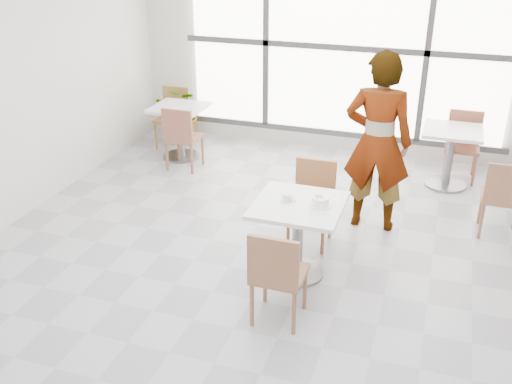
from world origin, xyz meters
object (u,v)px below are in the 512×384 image
(bg_table_left, at_px, (180,125))
(person, at_px, (378,143))
(bg_table_right, at_px, (450,150))
(coffee_cup, at_px, (287,198))
(bg_chair_left_near, at_px, (181,134))
(bg_chair_left_far, at_px, (174,113))
(bg_chair_right_far, at_px, (463,141))
(plant_left, at_px, (183,114))
(bg_chair_right_near, at_px, (504,195))
(chair_far, at_px, (313,196))
(chair_near, at_px, (277,272))
(oatmeal_bowl, at_px, (320,201))
(main_table, at_px, (298,225))

(bg_table_left, bearing_deg, person, -22.19)
(bg_table_right, bearing_deg, coffee_cup, -118.57)
(bg_chair_left_near, bearing_deg, bg_chair_left_far, -58.30)
(bg_chair_right_far, bearing_deg, plant_left, 178.18)
(bg_chair_left_far, xyz_separation_m, bg_chair_right_near, (4.47, -1.43, 0.00))
(chair_far, height_order, bg_chair_right_far, same)
(chair_near, bearing_deg, bg_table_left, -53.19)
(oatmeal_bowl, relative_size, bg_table_left, 0.28)
(person, height_order, bg_chair_left_far, person)
(main_table, height_order, oatmeal_bowl, oatmeal_bowl)
(coffee_cup, bearing_deg, chair_near, -79.50)
(bg_chair_right_near, bearing_deg, oatmeal_bowl, 39.08)
(chair_near, relative_size, chair_far, 1.00)
(bg_table_right, xyz_separation_m, plant_left, (-3.87, 0.48, -0.07))
(bg_chair_right_far, bearing_deg, bg_chair_left_far, -178.25)
(main_table, relative_size, bg_chair_right_far, 0.92)
(chair_near, distance_m, chair_far, 1.47)
(oatmeal_bowl, height_order, bg_chair_left_near, bg_chair_left_near)
(chair_near, height_order, bg_chair_left_near, same)
(bg_chair_left_far, bearing_deg, bg_chair_right_far, 1.75)
(bg_chair_left_far, bearing_deg, chair_far, -39.10)
(bg_table_right, bearing_deg, bg_chair_left_far, 176.67)
(bg_chair_left_far, bearing_deg, coffee_cup, -47.96)
(chair_near, bearing_deg, coffee_cup, -79.50)
(person, relative_size, bg_chair_right_far, 2.23)
(main_table, relative_size, person, 0.41)
(bg_chair_left_near, bearing_deg, chair_far, 148.34)
(person, bearing_deg, oatmeal_bowl, 72.81)
(bg_table_left, relative_size, bg_chair_right_near, 0.86)
(chair_far, bearing_deg, person, 43.65)
(coffee_cup, xyz_separation_m, plant_left, (-2.48, 3.03, -0.36))
(bg_table_right, bearing_deg, person, -118.85)
(chair_near, distance_m, bg_chair_left_far, 4.46)
(chair_far, relative_size, bg_chair_right_near, 1.00)
(bg_chair_left_far, bearing_deg, bg_chair_left_near, -58.30)
(bg_chair_left_far, bearing_deg, bg_table_right, -3.33)
(coffee_cup, relative_size, person, 0.08)
(main_table, height_order, coffee_cup, coffee_cup)
(chair_near, relative_size, person, 0.45)
(chair_far, xyz_separation_m, oatmeal_bowl, (0.22, -0.66, 0.29))
(main_table, relative_size, bg_chair_left_near, 0.92)
(chair_near, height_order, bg_chair_left_far, same)
(chair_far, bearing_deg, bg_table_left, 143.78)
(coffee_cup, distance_m, bg_chair_left_far, 3.75)
(bg_table_left, distance_m, bg_chair_left_near, 0.46)
(coffee_cup, bearing_deg, bg_table_left, 133.21)
(main_table, height_order, chair_far, chair_far)
(bg_chair_left_near, relative_size, bg_chair_right_near, 1.00)
(bg_table_right, height_order, bg_chair_right_far, bg_chair_right_far)
(bg_chair_left_near, bearing_deg, bg_chair_right_near, 171.20)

